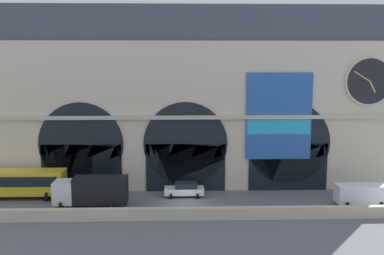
{
  "coord_description": "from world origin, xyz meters",
  "views": [
    {
      "loc": [
        -0.74,
        -44.49,
        14.88
      ],
      "look_at": [
        0.75,
        5.0,
        7.45
      ],
      "focal_mm": 41.11,
      "sensor_mm": 36.0,
      "label": 1
    }
  ],
  "objects": [
    {
      "name": "ground_plane",
      "position": [
        0.0,
        0.0,
        0.0
      ],
      "size": [
        200.0,
        200.0,
        0.0
      ],
      "primitive_type": "plane",
      "color": "slate"
    },
    {
      "name": "quay_parapet_wall",
      "position": [
        0.0,
        -4.46,
        0.58
      ],
      "size": [
        90.0,
        0.7,
        1.16
      ],
      "primitive_type": "cube",
      "color": "beige",
      "rests_on": "ground"
    },
    {
      "name": "station_building",
      "position": [
        0.07,
        7.07,
        10.27
      ],
      "size": [
        50.02,
        4.55,
        21.26
      ],
      "color": "beige",
      "rests_on": "ground"
    },
    {
      "name": "bus_west",
      "position": [
        -18.87,
        2.79,
        1.78
      ],
      "size": [
        11.0,
        3.25,
        3.1
      ],
      "color": "gold",
      "rests_on": "ground"
    },
    {
      "name": "box_truck_midwest",
      "position": [
        -9.76,
        -0.3,
        1.7
      ],
      "size": [
        7.5,
        2.91,
        3.12
      ],
      "color": "white",
      "rests_on": "ground"
    },
    {
      "name": "car_center",
      "position": [
        -0.14,
        2.84,
        0.8
      ],
      "size": [
        4.4,
        2.22,
        1.55
      ],
      "color": "white",
      "rests_on": "ground"
    },
    {
      "name": "van_east",
      "position": [
        18.22,
        -0.76,
        1.25
      ],
      "size": [
        5.2,
        2.48,
        2.2
      ],
      "color": "white",
      "rests_on": "ground"
    }
  ]
}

